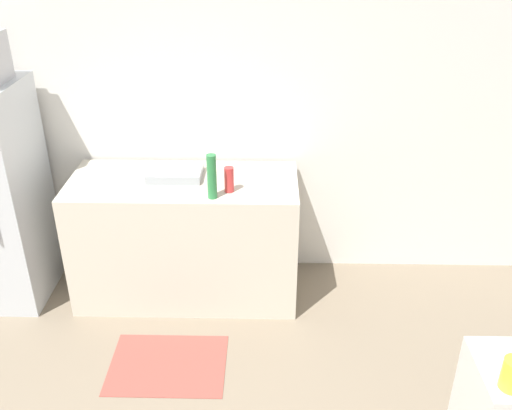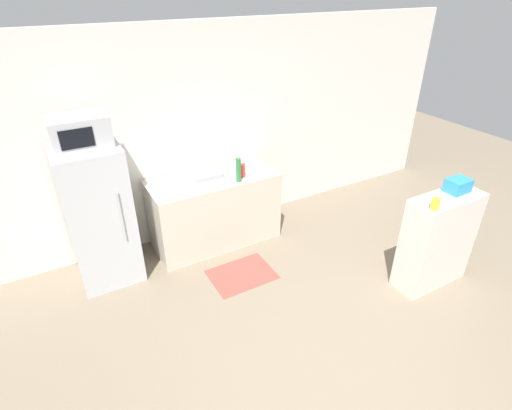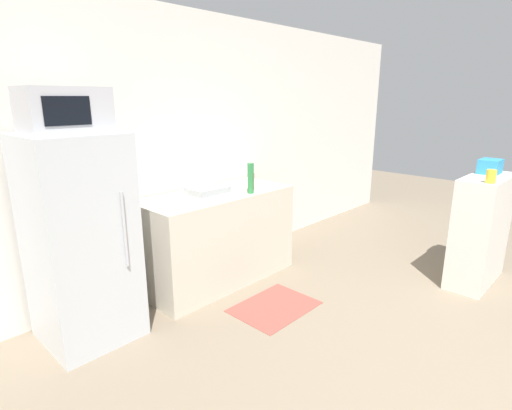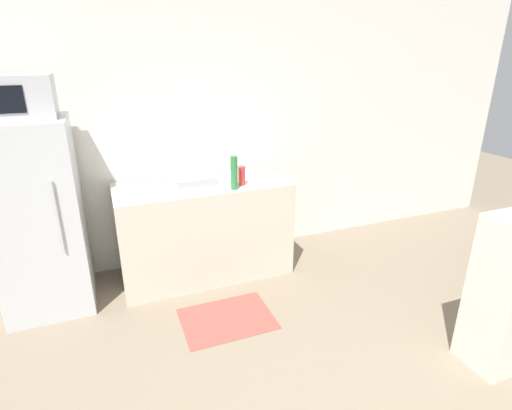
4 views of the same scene
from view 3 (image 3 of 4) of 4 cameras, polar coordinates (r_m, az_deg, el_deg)
wall_back at (r=4.03m, az=-11.12°, el=7.83°), size 8.00×0.06×2.60m
refrigerator at (r=3.21m, az=-23.80°, el=-4.61°), size 0.64×0.69×1.56m
microwave at (r=3.05m, az=-25.69°, el=12.13°), size 0.54×0.37×0.30m
counter at (r=4.00m, az=-5.56°, el=-4.57°), size 1.55×0.67×0.90m
sink_basin at (r=3.87m, az=-6.96°, el=2.13°), size 0.37×0.27×0.06m
bottle_tall at (r=3.81m, az=-0.77°, el=3.84°), size 0.06×0.06×0.29m
bottle_short at (r=3.96m, az=-0.69°, el=3.34°), size 0.06×0.06×0.17m
shelf_cabinet at (r=4.49m, az=29.41°, el=-3.15°), size 0.83×0.34×1.07m
basket at (r=4.52m, az=30.44°, el=4.77°), size 0.24×0.18×0.14m
jar at (r=4.02m, az=30.55°, el=3.54°), size 0.08×0.08×0.12m
kitchen_rug at (r=3.64m, az=2.64°, el=-14.29°), size 0.72×0.54×0.01m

